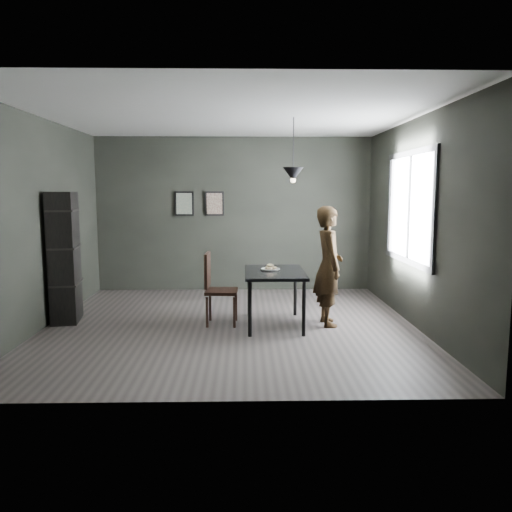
{
  "coord_description": "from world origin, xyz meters",
  "views": [
    {
      "loc": [
        0.2,
        -6.66,
        1.83
      ],
      "look_at": [
        0.35,
        0.05,
        0.95
      ],
      "focal_mm": 35.0,
      "sensor_mm": 36.0,
      "label": 1
    }
  ],
  "objects_px": {
    "woman": "(329,266)",
    "shelf_unit": "(64,257)",
    "pendant_lamp": "(293,174)",
    "wood_chair": "(215,284)",
    "white_plate": "(270,270)",
    "cafe_table": "(274,277)"
  },
  "relations": [
    {
      "from": "white_plate",
      "to": "woman",
      "type": "distance_m",
      "value": 0.8
    },
    {
      "from": "woman",
      "to": "wood_chair",
      "type": "relative_size",
      "value": 1.64
    },
    {
      "from": "white_plate",
      "to": "shelf_unit",
      "type": "height_order",
      "value": "shelf_unit"
    },
    {
      "from": "wood_chair",
      "to": "shelf_unit",
      "type": "bearing_deg",
      "value": 176.87
    },
    {
      "from": "wood_chair",
      "to": "shelf_unit",
      "type": "relative_size",
      "value": 0.55
    },
    {
      "from": "woman",
      "to": "pendant_lamp",
      "type": "bearing_deg",
      "value": 75.36
    },
    {
      "from": "woman",
      "to": "shelf_unit",
      "type": "distance_m",
      "value": 3.67
    },
    {
      "from": "wood_chair",
      "to": "pendant_lamp",
      "type": "xyz_separation_m",
      "value": [
        1.06,
        0.03,
        1.49
      ]
    },
    {
      "from": "shelf_unit",
      "to": "pendant_lamp",
      "type": "distance_m",
      "value": 3.37
    },
    {
      "from": "pendant_lamp",
      "to": "woman",
      "type": "bearing_deg",
      "value": -9.97
    },
    {
      "from": "shelf_unit",
      "to": "woman",
      "type": "bearing_deg",
      "value": -13.27
    },
    {
      "from": "cafe_table",
      "to": "pendant_lamp",
      "type": "relative_size",
      "value": 1.39
    },
    {
      "from": "white_plate",
      "to": "wood_chair",
      "type": "height_order",
      "value": "wood_chair"
    },
    {
      "from": "wood_chair",
      "to": "cafe_table",
      "type": "bearing_deg",
      "value": -2.62
    },
    {
      "from": "wood_chair",
      "to": "woman",
      "type": "bearing_deg",
      "value": 0.39
    },
    {
      "from": "cafe_table",
      "to": "shelf_unit",
      "type": "height_order",
      "value": "shelf_unit"
    },
    {
      "from": "cafe_table",
      "to": "wood_chair",
      "type": "bearing_deg",
      "value": 174.77
    },
    {
      "from": "white_plate",
      "to": "woman",
      "type": "xyz_separation_m",
      "value": [
        0.79,
        -0.07,
        0.06
      ]
    },
    {
      "from": "cafe_table",
      "to": "white_plate",
      "type": "relative_size",
      "value": 5.22
    },
    {
      "from": "cafe_table",
      "to": "woman",
      "type": "bearing_deg",
      "value": 1.12
    },
    {
      "from": "wood_chair",
      "to": "shelf_unit",
      "type": "xyz_separation_m",
      "value": [
        -2.11,
        0.21,
        0.34
      ]
    },
    {
      "from": "cafe_table",
      "to": "wood_chair",
      "type": "height_order",
      "value": "wood_chair"
    }
  ]
}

